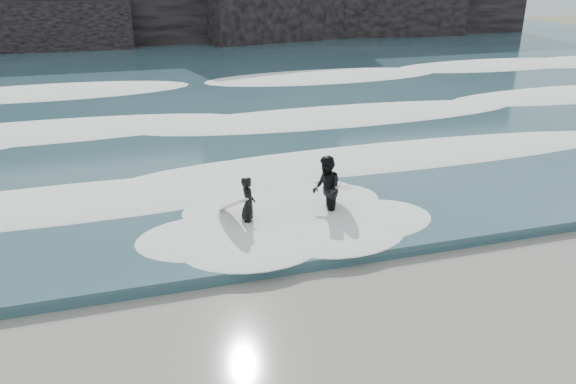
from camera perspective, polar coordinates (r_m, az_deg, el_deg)
The scene contains 7 objects.
ground at distance 11.07m, azimuth 11.24°, elevation -15.01°, with size 120.00×120.00×0.00m, color olive.
sea at distance 37.50m, azimuth -9.84°, elevation 11.88°, with size 90.00×52.00×0.30m, color #2C4C56.
foam_near at distance 18.34m, azimuth -1.59°, elevation 2.33°, with size 60.00×3.20×0.20m, color white.
foam_mid at distance 24.87m, azimuth -5.88°, elevation 7.59°, with size 60.00×4.00×0.24m, color white.
foam_far at distance 33.55m, azimuth -8.95°, elevation 11.27°, with size 60.00×4.80×0.30m, color white.
surfer_left at distance 14.70m, azimuth -4.39°, elevation -1.30°, with size 1.05×1.73×1.55m.
surfer_right at distance 15.27m, azimuth 4.00°, elevation 0.28°, with size 1.24×1.88×1.87m.
Camera 1 is at (-4.48, -7.67, 6.60)m, focal length 35.00 mm.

